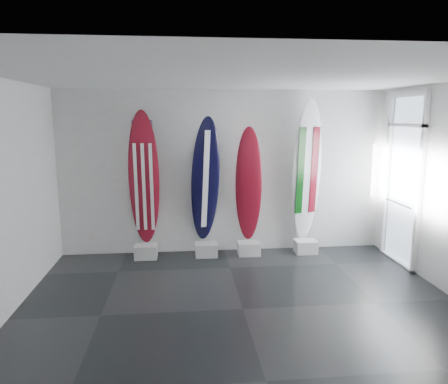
{
  "coord_description": "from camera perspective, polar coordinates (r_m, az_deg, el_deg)",
  "views": [
    {
      "loc": [
        -0.77,
        -5.14,
        2.54
      ],
      "look_at": [
        -0.11,
        1.4,
        1.33
      ],
      "focal_mm": 33.53,
      "sensor_mm": 36.0,
      "label": 1
    }
  ],
  "objects": [
    {
      "name": "floor",
      "position": [
        5.78,
        2.6,
        -15.65
      ],
      "size": [
        6.0,
        6.0,
        0.0
      ],
      "primitive_type": "plane",
      "color": "black",
      "rests_on": "ground"
    },
    {
      "name": "wall_back",
      "position": [
        7.74,
        0.01,
        2.7
      ],
      "size": [
        6.0,
        0.0,
        6.0
      ],
      "primitive_type": "plane",
      "rotation": [
        1.57,
        0.0,
        0.0
      ],
      "color": "silver",
      "rests_on": "ground"
    },
    {
      "name": "ceiling",
      "position": [
        5.21,
        2.88,
        15.48
      ],
      "size": [
        6.0,
        6.0,
        0.0
      ],
      "primitive_type": "plane",
      "rotation": [
        3.14,
        0.0,
        0.0
      ],
      "color": "white",
      "rests_on": "wall_back"
    },
    {
      "name": "display_block_italy",
      "position": [
        8.03,
        11.08,
        -7.31
      ],
      "size": [
        0.4,
        0.3,
        0.24
      ],
      "primitive_type": "cube",
      "color": "silver",
      "rests_on": "floor"
    },
    {
      "name": "display_block_swiss",
      "position": [
        7.8,
        3.4,
        -7.68
      ],
      "size": [
        0.4,
        0.3,
        0.24
      ],
      "primitive_type": "cube",
      "color": "silver",
      "rests_on": "floor"
    },
    {
      "name": "display_block_navy",
      "position": [
        7.72,
        -2.42,
        -7.87
      ],
      "size": [
        0.4,
        0.3,
        0.24
      ],
      "primitive_type": "cube",
      "color": "silver",
      "rests_on": "floor"
    },
    {
      "name": "surfboard_navy",
      "position": [
        7.52,
        -2.54,
        1.57
      ],
      "size": [
        0.62,
        0.58,
        2.3
      ],
      "primitive_type": "ellipsoid",
      "rotation": [
        0.17,
        0.0,
        0.22
      ],
      "color": "black",
      "rests_on": "display_block_navy"
    },
    {
      "name": "wall_front",
      "position": [
        2.93,
        10.04,
        -10.46
      ],
      "size": [
        6.0,
        0.0,
        6.0
      ],
      "primitive_type": "plane",
      "rotation": [
        -1.57,
        0.0,
        0.0
      ],
      "color": "silver",
      "rests_on": "ground"
    },
    {
      "name": "surfboard_italy",
      "position": [
        7.82,
        11.23,
        2.87
      ],
      "size": [
        0.62,
        0.35,
        2.6
      ],
      "primitive_type": "ellipsoid",
      "rotation": [
        0.05,
        0.0,
        0.24
      ],
      "color": "white",
      "rests_on": "display_block_italy"
    },
    {
      "name": "surfboard_usa",
      "position": [
        7.53,
        -10.86,
        1.82
      ],
      "size": [
        0.56,
        0.26,
        2.4
      ],
      "primitive_type": "ellipsoid",
      "rotation": [
        0.06,
        0.0,
        -0.06
      ],
      "color": "maroon",
      "rests_on": "display_block_usa"
    },
    {
      "name": "surfboard_swiss",
      "position": [
        7.61,
        3.37,
        0.99
      ],
      "size": [
        0.51,
        0.33,
        2.12
      ],
      "primitive_type": "ellipsoid",
      "rotation": [
        0.08,
        0.0,
        -0.16
      ],
      "color": "maroon",
      "rests_on": "display_block_swiss"
    },
    {
      "name": "wall_outlet",
      "position": [
        8.1,
        -17.58,
        -5.77
      ],
      "size": [
        0.09,
        0.02,
        0.13
      ],
      "primitive_type": "cube",
      "color": "silver",
      "rests_on": "wall_back"
    },
    {
      "name": "display_block_usa",
      "position": [
        7.73,
        -10.59,
        -8.0
      ],
      "size": [
        0.4,
        0.3,
        0.24
      ],
      "primitive_type": "cube",
      "color": "silver",
      "rests_on": "floor"
    },
    {
      "name": "glass_door",
      "position": [
        7.74,
        23.22,
        1.29
      ],
      "size": [
        0.12,
        1.16,
        2.85
      ],
      "primitive_type": null,
      "color": "white",
      "rests_on": "floor"
    }
  ]
}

